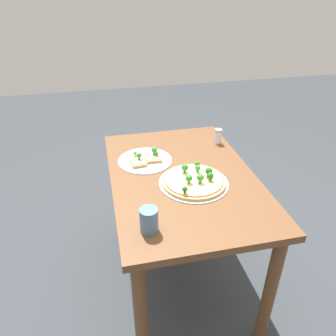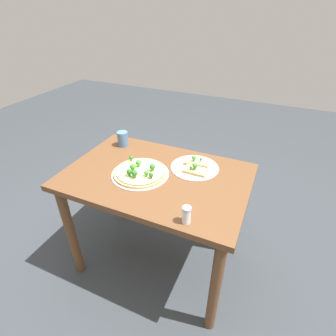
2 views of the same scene
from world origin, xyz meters
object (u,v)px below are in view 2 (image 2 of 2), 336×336
drinking_cup (123,139)px  condiment_shaker (186,215)px  dining_table (157,191)px  pizza_tray_slice (195,166)px  pizza_tray_whole (140,172)px

drinking_cup → condiment_shaker: (-0.68, 0.54, -0.01)m
dining_table → pizza_tray_slice: bearing=-139.6°
pizza_tray_whole → drinking_cup: 0.40m
drinking_cup → condiment_shaker: 0.86m
condiment_shaker → drinking_cup: bearing=-38.3°
pizza_tray_slice → drinking_cup: (0.57, -0.07, 0.04)m
pizza_tray_whole → pizza_tray_slice: (-0.28, -0.20, -0.00)m
dining_table → drinking_cup: (0.38, -0.24, 0.17)m
pizza_tray_slice → dining_table: bearing=40.4°
pizza_tray_whole → pizza_tray_slice: pizza_tray_whole is taller
pizza_tray_whole → drinking_cup: size_ratio=3.30×
pizza_tray_whole → condiment_shaker: (-0.39, 0.26, 0.03)m
dining_table → drinking_cup: bearing=-32.2°
condiment_shaker → dining_table: bearing=-44.7°
condiment_shaker → pizza_tray_whole: bearing=-34.0°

